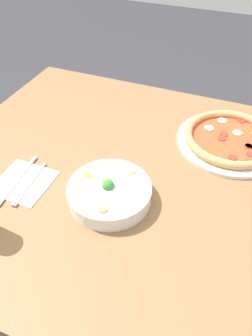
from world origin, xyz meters
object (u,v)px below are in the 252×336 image
Objects in this scene: bowl at (109,192)px; knife at (20,177)px; fork at (30,183)px; pizza at (230,139)px.

knife is (0.27, 0.03, -0.02)m from bowl.
pizza is at bearing 124.86° from fork.
pizza is 0.63m from fork.
fork is at bearing 8.17° from bowl.
fork is at bearing 76.15° from knife.
bowl is at bearing 54.28° from pizza.
bowl reaches higher than knife.
knife is at bearing 36.18° from pizza.
pizza is 1.92× the size of fork.
pizza reaches higher than knife.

